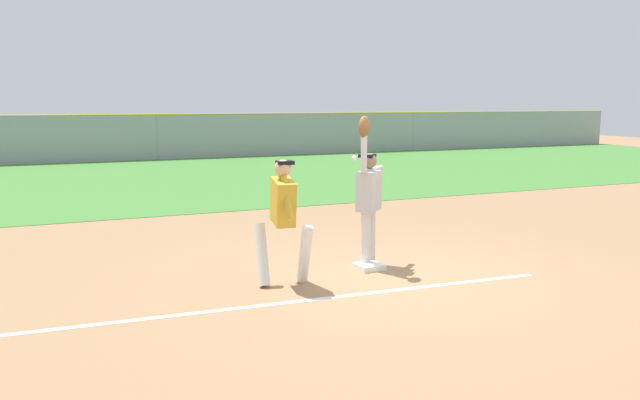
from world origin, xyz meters
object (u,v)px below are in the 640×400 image
Objects in this scene: runner at (283,213)px; parked_car_black at (69,142)px; parked_car_white at (257,138)px; baseball at (354,158)px; fielder at (368,193)px; parked_car_tan at (172,140)px; first_base at (369,266)px.

runner is 0.38× the size of parked_car_black.
parked_car_black is 8.93m from parked_car_white.
parked_car_black is (-3.17, 22.63, -0.98)m from baseball.
fielder is 22.52m from parked_car_tan.
fielder reaches higher than runner.
runner is 0.38× the size of parked_car_white.
parked_car_tan is 4.29m from parked_car_white.
fielder is at bearing -96.27° from parked_car_tan.
runner reaches higher than first_base.
parked_car_white is (5.61, 22.70, 0.63)m from first_base.
first_base is at bearing 16.34° from runner.
parked_car_tan is (4.64, -0.19, 0.00)m from parked_car_black.
fielder is 1.33× the size of runner.
parked_car_black is at bearing 100.88° from runner.
parked_car_tan reaches higher than first_base.
parked_car_white is at bearing 75.63° from baseball.
fielder is 30.81× the size of baseball.
parked_car_white is (4.29, 0.00, 0.00)m from parked_car_tan.
runner reaches higher than parked_car_white.
runner reaches higher than parked_car_tan.
first_base is 1.64m from baseball.
runner is at bearing -159.05° from baseball.
parked_car_white is at bearing 4.13° from parked_car_black.
runner is 24.02m from parked_car_white.
baseball is at bearing -98.43° from parked_car_white.
fielder is 1.62m from runner.
parked_car_black reaches higher than first_base.
parked_car_black is (-3.39, 22.67, -0.45)m from fielder.
fielder reaches higher than parked_car_tan.
fielder is 22.93m from parked_car_black.
baseball is (-0.14, 0.25, 1.61)m from first_base.
runner is (-1.46, -0.26, 0.96)m from first_base.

